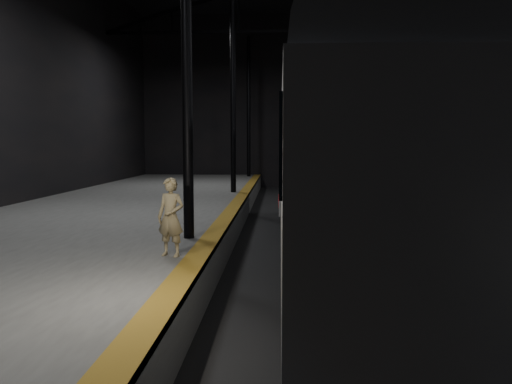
{
  "coord_description": "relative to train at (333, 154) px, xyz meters",
  "views": [
    {
      "loc": [
        -1.51,
        -16.31,
        3.36
      ],
      "look_at": [
        -2.19,
        -2.23,
        2.0
      ],
      "focal_mm": 35.0,
      "sensor_mm": 36.0,
      "label": 1
    }
  ],
  "objects": [
    {
      "name": "ground",
      "position": [
        0.0,
        1.96,
        -3.06
      ],
      "size": [
        44.0,
        44.0,
        0.0
      ],
      "primitive_type": "plane",
      "color": "black",
      "rests_on": "ground"
    },
    {
      "name": "platform_left",
      "position": [
        -7.5,
        1.96,
        -2.56
      ],
      "size": [
        9.0,
        43.8,
        1.0
      ],
      "primitive_type": "cube",
      "color": "#4F4F4C",
      "rests_on": "ground"
    },
    {
      "name": "tactile_strip",
      "position": [
        -3.25,
        1.96,
        -2.06
      ],
      "size": [
        0.5,
        43.8,
        0.01
      ],
      "primitive_type": "cube",
      "color": "#8D6219",
      "rests_on": "platform_left"
    },
    {
      "name": "track",
      "position": [
        0.0,
        1.96,
        -3.0
      ],
      "size": [
        2.4,
        43.0,
        0.24
      ],
      "color": "#3F3328",
      "rests_on": "ground"
    },
    {
      "name": "train",
      "position": [
        0.0,
        0.0,
        0.0
      ],
      "size": [
        3.08,
        20.55,
        5.49
      ],
      "color": "#A4A7AC",
      "rests_on": "ground"
    },
    {
      "name": "woman",
      "position": [
        -3.8,
        -4.09,
        -1.23
      ],
      "size": [
        0.7,
        0.57,
        1.66
      ],
      "primitive_type": "imported",
      "rotation": [
        0.0,
        0.0,
        -0.32
      ],
      "color": "#9E8C60",
      "rests_on": "platform_left"
    }
  ]
}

